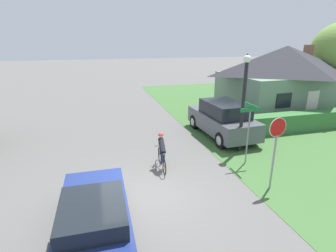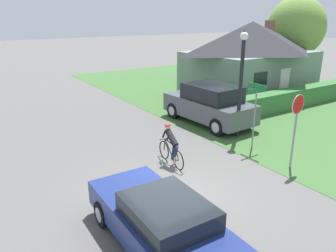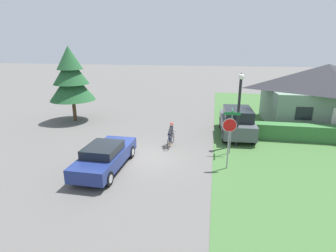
{
  "view_description": "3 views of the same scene",
  "coord_description": "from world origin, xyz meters",
  "px_view_note": "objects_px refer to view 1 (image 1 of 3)",
  "views": [
    {
      "loc": [
        -1.14,
        -7.48,
        5.02
      ],
      "look_at": [
        1.81,
        3.13,
        1.42
      ],
      "focal_mm": 28.0,
      "sensor_mm": 36.0,
      "label": 1
    },
    {
      "loc": [
        -4.72,
        -6.91,
        5.08
      ],
      "look_at": [
        1.39,
        2.43,
        1.28
      ],
      "focal_mm": 35.0,
      "sensor_mm": 36.0,
      "label": 2
    },
    {
      "loc": [
        3.75,
        -13.0,
        5.98
      ],
      "look_at": [
        1.24,
        1.05,
        1.58
      ],
      "focal_mm": 28.0,
      "sensor_mm": 36.0,
      "label": 3
    }
  ],
  "objects_px": {
    "cottage_house": "(284,78)",
    "parked_suv_right": "(223,119)",
    "stop_sign": "(276,140)",
    "cyclist": "(162,152)",
    "sedan_left_lane": "(94,223)",
    "street_lamp": "(244,95)",
    "street_name_sign": "(249,123)"
  },
  "relations": [
    {
      "from": "cottage_house",
      "to": "parked_suv_right",
      "type": "bearing_deg",
      "value": -153.2
    },
    {
      "from": "stop_sign",
      "to": "cyclist",
      "type": "bearing_deg",
      "value": -42.22
    },
    {
      "from": "parked_suv_right",
      "to": "sedan_left_lane",
      "type": "bearing_deg",
      "value": 131.26
    },
    {
      "from": "sedan_left_lane",
      "to": "stop_sign",
      "type": "height_order",
      "value": "stop_sign"
    },
    {
      "from": "cottage_house",
      "to": "street_lamp",
      "type": "distance_m",
      "value": 8.98
    },
    {
      "from": "cyclist",
      "to": "parked_suv_right",
      "type": "distance_m",
      "value": 5.04
    },
    {
      "from": "cottage_house",
      "to": "stop_sign",
      "type": "height_order",
      "value": "cottage_house"
    },
    {
      "from": "cottage_house",
      "to": "sedan_left_lane",
      "type": "distance_m",
      "value": 17.05
    },
    {
      "from": "parked_suv_right",
      "to": "cyclist",
      "type": "bearing_deg",
      "value": 122.13
    },
    {
      "from": "cottage_house",
      "to": "parked_suv_right",
      "type": "xyz_separation_m",
      "value": [
        -6.63,
        -3.75,
        -1.48
      ]
    },
    {
      "from": "street_name_sign",
      "to": "sedan_left_lane",
      "type": "bearing_deg",
      "value": -153.12
    },
    {
      "from": "parked_suv_right",
      "to": "stop_sign",
      "type": "height_order",
      "value": "stop_sign"
    },
    {
      "from": "cottage_house",
      "to": "street_lamp",
      "type": "height_order",
      "value": "cottage_house"
    },
    {
      "from": "cottage_house",
      "to": "sedan_left_lane",
      "type": "height_order",
      "value": "cottage_house"
    },
    {
      "from": "cottage_house",
      "to": "stop_sign",
      "type": "xyz_separation_m",
      "value": [
        -7.44,
        -9.16,
        -0.59
      ]
    },
    {
      "from": "street_lamp",
      "to": "street_name_sign",
      "type": "relative_size",
      "value": 1.73
    },
    {
      "from": "parked_suv_right",
      "to": "street_lamp",
      "type": "relative_size",
      "value": 1.07
    },
    {
      "from": "street_name_sign",
      "to": "cottage_house",
      "type": "bearing_deg",
      "value": 44.76
    },
    {
      "from": "street_name_sign",
      "to": "stop_sign",
      "type": "bearing_deg",
      "value": -96.43
    },
    {
      "from": "cyclist",
      "to": "cottage_house",
      "type": "bearing_deg",
      "value": -54.13
    },
    {
      "from": "cottage_house",
      "to": "street_name_sign",
      "type": "bearing_deg",
      "value": -137.9
    },
    {
      "from": "cyclist",
      "to": "street_name_sign",
      "type": "xyz_separation_m",
      "value": [
        3.55,
        -0.54,
        1.11
      ]
    },
    {
      "from": "sedan_left_lane",
      "to": "cyclist",
      "type": "distance_m",
      "value": 4.57
    },
    {
      "from": "cottage_house",
      "to": "cyclist",
      "type": "relative_size",
      "value": 5.17
    },
    {
      "from": "stop_sign",
      "to": "cottage_house",
      "type": "bearing_deg",
      "value": -134.04
    },
    {
      "from": "cottage_house",
      "to": "street_name_sign",
      "type": "relative_size",
      "value": 3.46
    },
    {
      "from": "street_lamp",
      "to": "street_name_sign",
      "type": "xyz_separation_m",
      "value": [
        -0.44,
        -1.28,
        -0.89
      ]
    },
    {
      "from": "cottage_house",
      "to": "stop_sign",
      "type": "distance_m",
      "value": 11.82
    },
    {
      "from": "cottage_house",
      "to": "sedan_left_lane",
      "type": "xyz_separation_m",
      "value": [
        -13.46,
        -10.32,
        -1.75
      ]
    },
    {
      "from": "cyclist",
      "to": "parked_suv_right",
      "type": "xyz_separation_m",
      "value": [
        4.14,
        2.88,
        0.24
      ]
    },
    {
      "from": "stop_sign",
      "to": "street_name_sign",
      "type": "distance_m",
      "value": 2.01
    },
    {
      "from": "cottage_house",
      "to": "parked_suv_right",
      "type": "height_order",
      "value": "cottage_house"
    }
  ]
}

